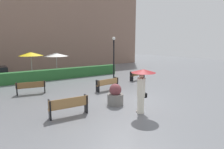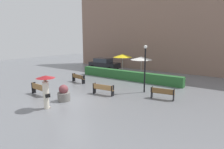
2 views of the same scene
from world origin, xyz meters
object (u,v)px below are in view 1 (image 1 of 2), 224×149
at_px(lamp_post, 114,54).
at_px(patio_umbrella_yellow, 31,54).
at_px(bench_near_left, 69,105).
at_px(pedestrian_with_umbrella, 142,83).
at_px(bench_far_right, 138,75).
at_px(planter_pot, 115,96).
at_px(patio_umbrella_white, 56,55).
at_px(bench_far_left, 31,87).
at_px(bench_mid_center, 108,83).

relative_size(lamp_post, patio_umbrella_yellow, 1.56).
relative_size(bench_near_left, pedestrian_with_umbrella, 0.86).
xyz_separation_m(bench_far_right, patio_umbrella_yellow, (-7.65, 6.50, 1.76)).
bearing_deg(planter_pot, bench_near_left, -176.81).
xyz_separation_m(bench_far_right, lamp_post, (-1.93, 0.97, 1.85)).
bearing_deg(lamp_post, patio_umbrella_white, 120.37).
bearing_deg(planter_pot, lamp_post, 56.87).
bearing_deg(patio_umbrella_white, bench_near_left, -104.50).
distance_m(bench_far_left, planter_pot, 5.85).
relative_size(lamp_post, patio_umbrella_white, 1.58).
distance_m(bench_far_right, bench_mid_center, 4.46).
xyz_separation_m(planter_pot, patio_umbrella_white, (0.21, 10.99, 1.60)).
distance_m(bench_mid_center, pedestrian_with_umbrella, 4.67).
height_order(bench_mid_center, patio_umbrella_yellow, patio_umbrella_yellow).
relative_size(bench_far_left, bench_mid_center, 0.99).
xyz_separation_m(bench_far_right, pedestrian_with_umbrella, (-5.06, -6.08, 0.96)).
relative_size(pedestrian_with_umbrella, lamp_post, 0.56).
distance_m(bench_mid_center, patio_umbrella_white, 8.40).
xyz_separation_m(bench_far_left, bench_mid_center, (4.68, -1.94, 0.00)).
relative_size(bench_far_left, lamp_post, 0.47).
bearing_deg(bench_far_left, patio_umbrella_yellow, 78.96).
relative_size(bench_far_left, bench_near_left, 0.99).
height_order(bench_far_right, lamp_post, lamp_post).
bearing_deg(lamp_post, bench_far_left, -174.86).
height_order(planter_pot, lamp_post, lamp_post).
bearing_deg(lamp_post, bench_mid_center, -131.14).
relative_size(bench_far_right, patio_umbrella_white, 0.72).
height_order(pedestrian_with_umbrella, planter_pot, pedestrian_with_umbrella).
relative_size(bench_far_left, planter_pot, 1.55).
height_order(bench_near_left, bench_mid_center, bench_near_left).
distance_m(bench_near_left, bench_mid_center, 4.92).
height_order(bench_near_left, planter_pot, planter_pot).
height_order(bench_near_left, pedestrian_with_umbrella, pedestrian_with_umbrella).
distance_m(pedestrian_with_umbrella, patio_umbrella_yellow, 12.87).
height_order(bench_far_left, patio_umbrella_white, patio_umbrella_white).
bearing_deg(pedestrian_with_umbrella, bench_near_left, 153.32).
relative_size(bench_far_left, pedestrian_with_umbrella, 0.85).
relative_size(bench_mid_center, planter_pot, 1.56).
distance_m(bench_near_left, pedestrian_with_umbrella, 3.53).
bearing_deg(pedestrian_with_umbrella, bench_far_right, 50.20).
bearing_deg(bench_far_left, bench_near_left, -81.36).
height_order(bench_near_left, patio_umbrella_white, patio_umbrella_white).
relative_size(bench_far_right, patio_umbrella_yellow, 0.71).
relative_size(bench_mid_center, pedestrian_with_umbrella, 0.86).
xyz_separation_m(bench_far_left, patio_umbrella_white, (3.62, 6.24, 1.61)).
bearing_deg(patio_umbrella_white, pedestrian_with_umbrella, -89.27).
relative_size(planter_pot, patio_umbrella_white, 0.48).
bearing_deg(pedestrian_with_umbrella, bench_far_left, 120.51).
bearing_deg(patio_umbrella_yellow, bench_far_left, -101.04).
height_order(bench_far_right, patio_umbrella_yellow, patio_umbrella_yellow).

